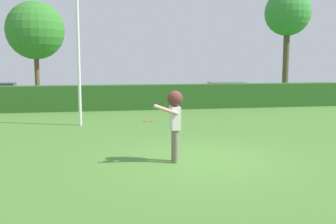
{
  "coord_description": "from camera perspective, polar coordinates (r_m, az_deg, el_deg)",
  "views": [
    {
      "loc": [
        -2.47,
        -9.73,
        2.57
      ],
      "look_at": [
        -0.58,
        0.89,
        1.15
      ],
      "focal_mm": 42.34,
      "sensor_mm": 36.0,
      "label": 1
    }
  ],
  "objects": [
    {
      "name": "ground_plane",
      "position": [
        10.37,
        4.06,
        -6.88
      ],
      "size": [
        60.0,
        60.0,
        0.0
      ],
      "primitive_type": "plane",
      "color": "#4B7D32"
    },
    {
      "name": "parked_car_black",
      "position": [
        24.0,
        8.53,
        2.91
      ],
      "size": [
        4.39,
        2.26,
        1.25
      ],
      "color": "black",
      "rests_on": "ground"
    },
    {
      "name": "maple_tree",
      "position": [
        30.6,
        -18.57,
        11.05
      ],
      "size": [
        4.16,
        4.16,
        6.77
      ],
      "color": "brown",
      "rests_on": "ground"
    },
    {
      "name": "person",
      "position": [
        9.9,
        0.97,
        -0.43
      ],
      "size": [
        0.78,
        0.58,
        1.82
      ],
      "color": "gray",
      "rests_on": "ground"
    },
    {
      "name": "willow_tree",
      "position": [
        29.22,
        16.84,
        13.36
      ],
      "size": [
        3.15,
        3.15,
        7.38
      ],
      "color": "brown",
      "rests_on": "ground"
    },
    {
      "name": "lamppost",
      "position": [
        15.88,
        -12.77,
        8.76
      ],
      "size": [
        0.24,
        0.24,
        5.32
      ],
      "color": "silver",
      "rests_on": "ground"
    },
    {
      "name": "hedge_row",
      "position": [
        20.82,
        -3.23,
        2.18
      ],
      "size": [
        21.88,
        0.9,
        1.29
      ],
      "primitive_type": "cube",
      "color": "#295720",
      "rests_on": "ground"
    },
    {
      "name": "frisbee",
      "position": [
        9.76,
        -2.9,
        -1.39
      ],
      "size": [
        0.25,
        0.25,
        0.06
      ],
      "color": "orange"
    }
  ]
}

